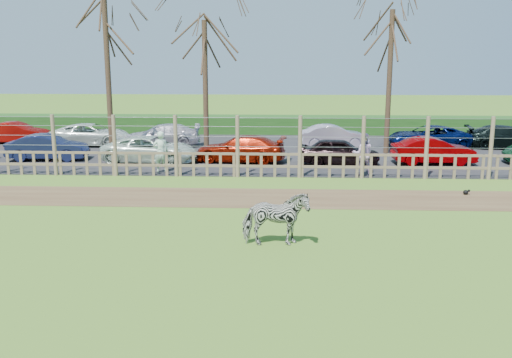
{
  "coord_description": "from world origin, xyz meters",
  "views": [
    {
      "loc": [
        1.81,
        -14.57,
        4.76
      ],
      "look_at": [
        1.0,
        2.5,
        1.1
      ],
      "focal_mm": 40.0,
      "sensor_mm": 36.0,
      "label": 1
    }
  ],
  "objects_px": {
    "visitor_b": "(363,154)",
    "car_11": "(333,136)",
    "crow": "(466,192)",
    "car_1": "(48,147)",
    "zebra": "(276,219)",
    "car_4": "(340,152)",
    "visitor_a": "(161,152)",
    "car_2": "(150,150)",
    "car_13": "(507,137)",
    "car_12": "(428,137)",
    "car_3": "(240,149)",
    "car_8": "(91,135)",
    "tree_right": "(391,47)",
    "car_7": "(16,133)",
    "car_9": "(162,135)",
    "tree_left": "(106,38)",
    "car_5": "(433,151)",
    "tree_mid": "(205,55)"
  },
  "relations": [
    {
      "from": "visitor_b",
      "to": "car_2",
      "type": "distance_m",
      "value": 9.58
    },
    {
      "from": "car_4",
      "to": "car_9",
      "type": "distance_m",
      "value": 10.34
    },
    {
      "from": "tree_left",
      "to": "car_7",
      "type": "xyz_separation_m",
      "value": [
        -6.5,
        3.73,
        -4.98
      ]
    },
    {
      "from": "crow",
      "to": "car_12",
      "type": "bearing_deg",
      "value": 83.5
    },
    {
      "from": "car_2",
      "to": "car_4",
      "type": "distance_m",
      "value": 8.56
    },
    {
      "from": "tree_left",
      "to": "car_13",
      "type": "height_order",
      "value": "tree_left"
    },
    {
      "from": "tree_right",
      "to": "car_7",
      "type": "xyz_separation_m",
      "value": [
        -20.0,
        2.23,
        -4.6
      ]
    },
    {
      "from": "car_11",
      "to": "car_12",
      "type": "relative_size",
      "value": 0.84
    },
    {
      "from": "car_5",
      "to": "car_7",
      "type": "bearing_deg",
      "value": 73.92
    },
    {
      "from": "car_1",
      "to": "car_3",
      "type": "xyz_separation_m",
      "value": [
        9.02,
        -0.03,
        0.0
      ]
    },
    {
      "from": "tree_right",
      "to": "car_8",
      "type": "height_order",
      "value": "tree_right"
    },
    {
      "from": "car_7",
      "to": "car_4",
      "type": "bearing_deg",
      "value": -108.78
    },
    {
      "from": "crow",
      "to": "car_8",
      "type": "distance_m",
      "value": 19.87
    },
    {
      "from": "tree_right",
      "to": "car_11",
      "type": "bearing_deg",
      "value": 145.11
    },
    {
      "from": "visitor_a",
      "to": "car_7",
      "type": "bearing_deg",
      "value": -52.3
    },
    {
      "from": "tree_right",
      "to": "car_1",
      "type": "xyz_separation_m",
      "value": [
        -16.16,
        -2.76,
        -4.6
      ]
    },
    {
      "from": "visitor_b",
      "to": "car_11",
      "type": "height_order",
      "value": "visitor_b"
    },
    {
      "from": "visitor_a",
      "to": "car_5",
      "type": "height_order",
      "value": "visitor_a"
    },
    {
      "from": "visitor_a",
      "to": "car_3",
      "type": "height_order",
      "value": "visitor_a"
    },
    {
      "from": "car_1",
      "to": "tree_right",
      "type": "bearing_deg",
      "value": -85.23
    },
    {
      "from": "crow",
      "to": "car_12",
      "type": "height_order",
      "value": "car_12"
    },
    {
      "from": "car_1",
      "to": "car_5",
      "type": "relative_size",
      "value": 1.0
    },
    {
      "from": "car_5",
      "to": "car_12",
      "type": "height_order",
      "value": "same"
    },
    {
      "from": "tree_mid",
      "to": "tree_right",
      "type": "relative_size",
      "value": 0.93
    },
    {
      "from": "tree_mid",
      "to": "car_8",
      "type": "relative_size",
      "value": 1.58
    },
    {
      "from": "zebra",
      "to": "visitor_b",
      "type": "distance_m",
      "value": 9.64
    },
    {
      "from": "car_9",
      "to": "car_11",
      "type": "distance_m",
      "value": 9.21
    },
    {
      "from": "car_4",
      "to": "car_5",
      "type": "relative_size",
      "value": 0.97
    },
    {
      "from": "visitor_a",
      "to": "car_1",
      "type": "relative_size",
      "value": 0.47
    },
    {
      "from": "car_4",
      "to": "car_5",
      "type": "distance_m",
      "value": 4.25
    },
    {
      "from": "car_5",
      "to": "car_7",
      "type": "distance_m",
      "value": 22.2
    },
    {
      "from": "zebra",
      "to": "car_4",
      "type": "distance_m",
      "value": 11.47
    },
    {
      "from": "car_7",
      "to": "car_8",
      "type": "height_order",
      "value": "same"
    },
    {
      "from": "crow",
      "to": "car_7",
      "type": "bearing_deg",
      "value": 152.85
    },
    {
      "from": "tree_mid",
      "to": "tree_left",
      "type": "bearing_deg",
      "value": -167.47
    },
    {
      "from": "car_2",
      "to": "car_13",
      "type": "bearing_deg",
      "value": -70.01
    },
    {
      "from": "visitor_b",
      "to": "car_9",
      "type": "distance_m",
      "value": 12.12
    },
    {
      "from": "tree_right",
      "to": "car_11",
      "type": "xyz_separation_m",
      "value": [
        -2.5,
        1.74,
        -4.6
      ]
    },
    {
      "from": "visitor_a",
      "to": "car_12",
      "type": "relative_size",
      "value": 0.4
    },
    {
      "from": "car_5",
      "to": "car_12",
      "type": "distance_m",
      "value": 4.69
    },
    {
      "from": "visitor_b",
      "to": "car_11",
      "type": "bearing_deg",
      "value": -82.92
    },
    {
      "from": "car_4",
      "to": "car_7",
      "type": "xyz_separation_m",
      "value": [
        -17.35,
        5.61,
        0.0
      ]
    },
    {
      "from": "car_5",
      "to": "car_11",
      "type": "xyz_separation_m",
      "value": [
        -4.08,
        4.69,
        0.0
      ]
    },
    {
      "from": "crow",
      "to": "car_1",
      "type": "height_order",
      "value": "car_1"
    },
    {
      "from": "car_8",
      "to": "car_11",
      "type": "relative_size",
      "value": 1.19
    },
    {
      "from": "visitor_b",
      "to": "car_4",
      "type": "relative_size",
      "value": 0.49
    },
    {
      "from": "car_4",
      "to": "car_9",
      "type": "bearing_deg",
      "value": 67.93
    },
    {
      "from": "car_7",
      "to": "car_11",
      "type": "distance_m",
      "value": 17.51
    },
    {
      "from": "zebra",
      "to": "visitor_b",
      "type": "height_order",
      "value": "visitor_b"
    },
    {
      "from": "tree_left",
      "to": "car_5",
      "type": "relative_size",
      "value": 2.16
    }
  ]
}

